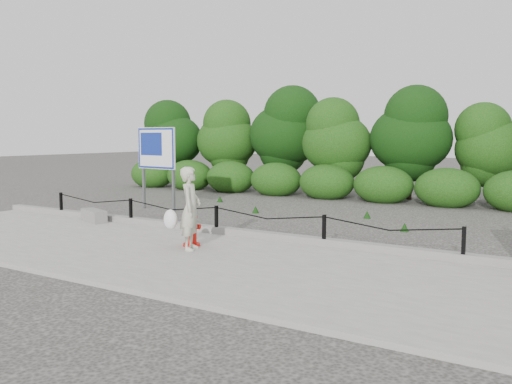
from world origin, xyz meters
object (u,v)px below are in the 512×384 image
object	(u,v)px
concrete_block	(94,216)
fire_hydrant	(191,229)
advertising_sign	(156,152)
pedestrian	(189,209)

from	to	relation	value
concrete_block	fire_hydrant	bearing A→B (deg)	-15.44
concrete_block	advertising_sign	size ratio (longest dim) A/B	0.38
concrete_block	advertising_sign	xyz separation A→B (m)	(-0.48, 2.80, 1.46)
pedestrian	advertising_sign	size ratio (longest dim) A/B	0.64
advertising_sign	fire_hydrant	bearing A→B (deg)	-36.27
fire_hydrant	advertising_sign	size ratio (longest dim) A/B	0.29
pedestrian	concrete_block	distance (m)	4.28
fire_hydrant	concrete_block	size ratio (longest dim) A/B	0.77
fire_hydrant	pedestrian	size ratio (longest dim) A/B	0.46
fire_hydrant	concrete_block	distance (m)	4.01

